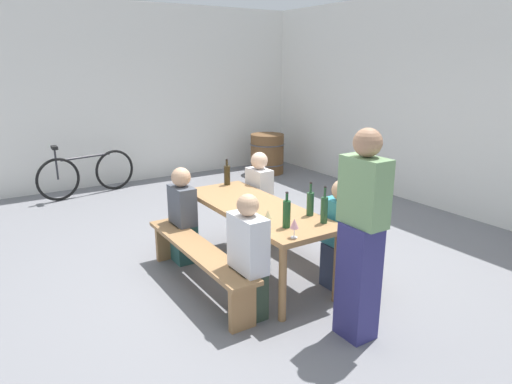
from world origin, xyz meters
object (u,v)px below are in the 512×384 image
object	(u,v)px
seated_guest_near_0	(183,217)
seated_guest_far_0	(259,199)
seated_guest_near_1	(248,261)
wine_bottle_0	(287,214)
wine_glass_0	(294,224)
wine_glass_1	(268,215)
bench_far	(306,230)
wine_barrel	(267,154)
bench_near	(198,256)
tasting_table	(256,214)
wine_bottle_1	(324,209)
wine_bottle_3	(227,175)
wine_bottle_2	(310,203)
standing_host	(361,240)
seated_guest_far_1	(340,237)
parked_bicycle_0	(87,173)

from	to	relation	value
seated_guest_near_0	seated_guest_far_0	world-z (taller)	seated_guest_far_0
seated_guest_near_1	wine_bottle_0	bearing A→B (deg)	2.62
wine_glass_0	wine_glass_1	size ratio (longest dim) A/B	1.02
bench_far	wine_barrel	world-z (taller)	wine_barrel
bench_near	seated_guest_far_0	xyz separation A→B (m)	(-0.74, 1.19, 0.20)
tasting_table	wine_glass_0	distance (m)	0.95
seated_guest_near_0	wine_barrel	size ratio (longest dim) A/B	1.38
wine_bottle_1	wine_bottle_3	world-z (taller)	wine_bottle_1
tasting_table	bench_near	distance (m)	0.74
seated_guest_far_0	wine_bottle_2	bearing A→B (deg)	79.40
seated_guest_near_0	standing_host	distance (m)	2.21
wine_bottle_3	seated_guest_near_0	distance (m)	0.79
seated_guest_far_1	standing_host	xyz separation A→B (m)	(0.71, -0.45, 0.31)
wine_barrel	parked_bicycle_0	world-z (taller)	parked_bicycle_0
standing_host	seated_guest_near_0	bearing A→B (deg)	15.72
wine_bottle_1	wine_bottle_2	xyz separation A→B (m)	(-0.24, 0.03, -0.01)
tasting_table	wine_glass_1	size ratio (longest dim) A/B	11.87
wine_bottle_1	wine_bottle_2	bearing A→B (deg)	173.15
wine_glass_0	seated_guest_near_1	size ratio (longest dim) A/B	0.15
wine_bottle_0	seated_guest_far_1	xyz separation A→B (m)	(0.03, 0.63, -0.35)
bench_far	bench_near	bearing A→B (deg)	-90.00
seated_guest_far_1	seated_guest_far_0	bearing A→B (deg)	-90.00
wine_bottle_3	standing_host	distance (m)	2.31
wine_bottle_0	bench_near	bearing A→B (deg)	-139.89
tasting_table	seated_guest_near_0	distance (m)	0.88
bench_near	seated_guest_near_1	world-z (taller)	seated_guest_near_1
seated_guest_near_1	wine_bottle_3	bearing A→B (deg)	66.82
standing_host	wine_barrel	bearing A→B (deg)	-26.56
wine_bottle_2	wine_barrel	bearing A→B (deg)	150.99
wine_barrel	parked_bicycle_0	distance (m)	3.45
bench_far	wine_bottle_0	world-z (taller)	wine_bottle_0
bench_far	parked_bicycle_0	size ratio (longest dim) A/B	1.13
wine_bottle_3	seated_guest_far_1	distance (m)	1.68
wine_bottle_0	wine_barrel	xyz separation A→B (m)	(-4.38, 2.74, -0.49)
bench_far	seated_guest_far_0	xyz separation A→B (m)	(-0.74, -0.15, 0.20)
wine_bottle_1	seated_guest_far_1	xyz separation A→B (m)	(-0.06, 0.27, -0.35)
tasting_table	seated_guest_near_1	size ratio (longest dim) A/B	1.75
wine_bottle_3	wine_glass_1	distance (m)	1.53
bench_near	seated_guest_far_1	distance (m)	1.40
bench_near	wine_glass_0	xyz separation A→B (m)	(0.91, 0.47, 0.52)
wine_bottle_1	wine_glass_1	bearing A→B (deg)	-109.87
wine_glass_1	wine_barrel	bearing A→B (deg)	146.16
seated_guest_near_0	seated_guest_far_0	xyz separation A→B (m)	(-0.05, 1.04, 0.03)
wine_glass_1	wine_bottle_0	bearing A→B (deg)	57.03
tasting_table	wine_glass_0	xyz separation A→B (m)	(0.91, -0.20, 0.21)
seated_guest_near_0	wine_bottle_1	bearing A→B (deg)	-61.92
wine_glass_0	seated_guest_far_1	size ratio (longest dim) A/B	0.15
seated_guest_near_0	seated_guest_near_1	xyz separation A→B (m)	(1.38, 0.00, 0.01)
wine_glass_1	seated_guest_near_1	world-z (taller)	seated_guest_near_1
seated_guest_near_0	wine_glass_1	bearing A→B (deg)	-77.76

